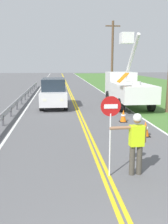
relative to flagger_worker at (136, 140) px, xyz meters
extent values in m
cube|color=yellow|center=(-0.96, 15.65, -1.04)|extent=(0.11, 110.00, 0.01)
cube|color=yellow|center=(-0.78, 15.65, -1.04)|extent=(0.11, 110.00, 0.01)
cube|color=silver|center=(2.73, 15.65, -1.04)|extent=(0.12, 110.00, 0.01)
cube|color=silver|center=(-4.47, 15.65, -1.04)|extent=(0.12, 110.00, 0.01)
cylinder|color=#474238|center=(0.12, 0.01, -0.61)|extent=(0.16, 0.16, 0.88)
cylinder|color=#474238|center=(-0.10, -0.01, -0.61)|extent=(0.16, 0.16, 0.88)
cube|color=#C6EA19|center=(0.01, 0.00, 0.13)|extent=(0.41, 0.26, 0.60)
cylinder|color=#996B4C|center=(-0.49, -0.03, 0.38)|extent=(0.60, 0.12, 0.09)
cylinder|color=#996B4C|center=(0.25, 0.01, 0.16)|extent=(0.09, 0.09, 0.48)
sphere|color=#996B4C|center=(0.01, 0.00, 0.60)|extent=(0.22, 0.22, 0.22)
sphere|color=white|center=(0.01, 0.00, 0.65)|extent=(0.25, 0.25, 0.25)
cylinder|color=silver|center=(-0.77, -0.04, -0.12)|extent=(0.04, 0.04, 1.85)
cylinder|color=#B71414|center=(-0.77, -0.04, 1.00)|extent=(0.56, 0.03, 0.56)
cube|color=white|center=(-0.77, -0.06, 1.00)|extent=(0.38, 0.01, 0.12)
cube|color=white|center=(3.00, 10.34, 0.16)|extent=(2.32, 4.61, 1.10)
cube|color=white|center=(3.02, 13.79, 0.41)|extent=(2.21, 2.11, 2.00)
cube|color=#1E2833|center=(3.02, 14.82, 0.71)|extent=(1.98, 0.07, 0.90)
cylinder|color=silver|center=(2.99, 9.42, 0.83)|extent=(0.56, 0.56, 0.24)
cylinder|color=silver|center=(3.00, 10.87, 2.48)|extent=(0.26, 3.09, 3.19)
cube|color=white|center=(3.01, 12.33, 3.99)|extent=(0.90, 0.90, 0.80)
cube|color=orange|center=(1.81, 8.54, 1.26)|extent=(0.60, 0.80, 0.59)
cylinder|color=black|center=(1.98, 13.59, -0.59)|extent=(0.32, 0.92, 0.92)
cylinder|color=black|center=(4.04, 13.58, -0.59)|extent=(0.32, 0.92, 0.92)
cylinder|color=black|center=(1.96, 9.31, -0.59)|extent=(0.32, 0.92, 0.92)
cylinder|color=black|center=(4.02, 9.30, -0.59)|extent=(0.32, 0.92, 0.92)
cube|color=silver|center=(-2.50, 11.70, -0.25)|extent=(1.87, 4.61, 0.92)
cube|color=#1E2833|center=(-2.50, 11.70, 0.63)|extent=(1.64, 2.86, 0.84)
cube|color=#EAEACC|center=(-1.96, 9.41, -0.20)|extent=(0.24, 0.06, 0.16)
cube|color=#EAEACC|center=(-3.06, 9.42, -0.20)|extent=(0.24, 0.06, 0.16)
cylinder|color=black|center=(-1.69, 10.26, -0.71)|extent=(0.28, 0.68, 0.68)
cylinder|color=black|center=(-3.33, 10.27, -0.71)|extent=(0.28, 0.68, 0.68)
cylinder|color=black|center=(-1.67, 13.12, -0.71)|extent=(0.28, 0.68, 0.68)
cylinder|color=black|center=(-3.31, 13.13, -0.71)|extent=(0.28, 0.68, 0.68)
cylinder|color=brown|center=(4.59, 24.38, 3.05)|extent=(0.28, 0.28, 8.19)
cube|color=brown|center=(4.59, 24.38, 6.54)|extent=(1.80, 0.14, 0.14)
cone|color=orange|center=(1.62, 3.69, -0.70)|extent=(0.36, 0.36, 0.70)
cylinder|color=white|center=(1.62, 3.69, -0.66)|extent=(0.25, 0.25, 0.08)
cube|color=black|center=(1.62, 3.69, -1.03)|extent=(0.40, 0.40, 0.03)
cone|color=orange|center=(1.37, 6.49, -0.70)|extent=(0.36, 0.36, 0.70)
cylinder|color=white|center=(1.37, 6.49, -0.66)|extent=(0.25, 0.25, 0.08)
cube|color=black|center=(1.37, 6.49, -1.03)|extent=(0.40, 0.40, 0.03)
cube|color=#9EA0A3|center=(-5.07, 12.00, -0.50)|extent=(0.06, 32.00, 0.32)
cube|color=#4C4C51|center=(-5.07, 6.29, -0.77)|extent=(0.10, 0.10, 0.55)
cube|color=#4C4C51|center=(-5.07, 8.57, -0.77)|extent=(0.10, 0.10, 0.55)
cube|color=#4C4C51|center=(-5.07, 10.86, -0.77)|extent=(0.10, 0.10, 0.55)
cube|color=#4C4C51|center=(-5.07, 13.14, -0.77)|extent=(0.10, 0.10, 0.55)
cube|color=#4C4C51|center=(-5.07, 15.43, -0.77)|extent=(0.10, 0.10, 0.55)
cube|color=#4C4C51|center=(-5.07, 17.71, -0.77)|extent=(0.10, 0.10, 0.55)
cube|color=#4C4C51|center=(-5.07, 20.00, -0.77)|extent=(0.10, 0.10, 0.55)
cube|color=#4C4C51|center=(-5.07, 22.29, -0.77)|extent=(0.10, 0.10, 0.55)
cube|color=#4C4C51|center=(-5.07, 24.57, -0.77)|extent=(0.10, 0.10, 0.55)
cube|color=#4C4C51|center=(-5.07, 26.86, -0.77)|extent=(0.10, 0.10, 0.55)
camera|label=1|loc=(-2.20, -6.62, 2.17)|focal=39.93mm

